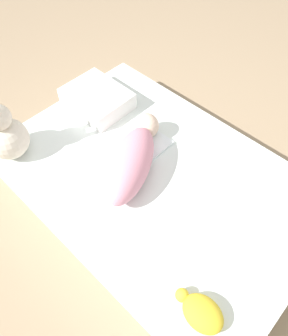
{
  "coord_description": "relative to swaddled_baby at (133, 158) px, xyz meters",
  "views": [
    {
      "loc": [
        -0.62,
        0.74,
        1.55
      ],
      "look_at": [
        0.04,
        0.05,
        0.29
      ],
      "focal_mm": 35.0,
      "sensor_mm": 36.0,
      "label": 1
    }
  ],
  "objects": [
    {
      "name": "burp_cloth",
      "position": [
        0.08,
        -0.16,
        -0.08
      ],
      "size": [
        0.24,
        0.21,
        0.02
      ],
      "color": "white",
      "rests_on": "bed_mattress"
    },
    {
      "name": "bunny_plush",
      "position": [
        0.53,
        0.35,
        0.05
      ],
      "size": [
        0.21,
        0.21,
        0.39
      ],
      "color": "beige",
      "rests_on": "bed_mattress"
    },
    {
      "name": "turtle_plush",
      "position": [
        -0.66,
        0.31,
        -0.05
      ],
      "size": [
        0.21,
        0.13,
        0.08
      ],
      "color": "yellow",
      "rests_on": "bed_mattress"
    },
    {
      "name": "pillow",
      "position": [
        0.48,
        -0.19,
        -0.04
      ],
      "size": [
        0.36,
        0.28,
        0.1
      ],
      "color": "white",
      "rests_on": "bed_mattress"
    },
    {
      "name": "ground_plane",
      "position": [
        -0.1,
        -0.06,
        -0.33
      ],
      "size": [
        12.0,
        12.0,
        0.0
      ],
      "primitive_type": "plane",
      "color": "#9E8466"
    },
    {
      "name": "swaddled_baby",
      "position": [
        0.0,
        0.0,
        0.0
      ],
      "size": [
        0.39,
        0.56,
        0.18
      ],
      "rotation": [
        0.0,
        0.0,
        5.19
      ],
      "color": "pink",
      "rests_on": "bed_mattress"
    },
    {
      "name": "bed_mattress",
      "position": [
        -0.1,
        -0.06,
        -0.21
      ],
      "size": [
        1.56,
        1.04,
        0.24
      ],
      "color": "white",
      "rests_on": "ground_plane"
    }
  ]
}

